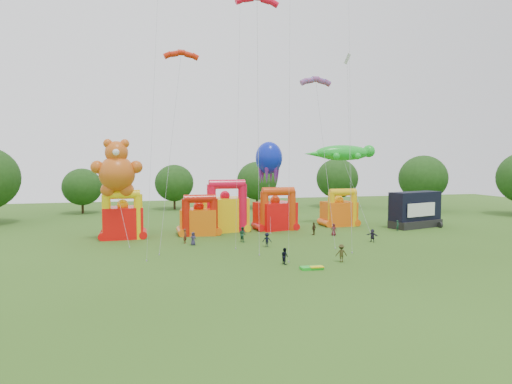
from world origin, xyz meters
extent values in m
plane|color=#305517|center=(0.00, 0.00, 0.00)|extent=(160.00, 160.00, 0.00)
cylinder|color=#352314|center=(38.36, 44.27, 1.86)|extent=(0.44, 0.44, 3.72)
ellipsoid|color=#1B3F13|center=(38.36, 44.27, 6.41)|extent=(9.30, 9.30, 8.89)
cylinder|color=#352314|center=(25.17, 55.11, 1.75)|extent=(0.44, 0.44, 3.51)
ellipsoid|color=#1B3F13|center=(25.17, 55.11, 6.04)|extent=(8.77, 8.78, 8.39)
cylinder|color=#352314|center=(8.19, 56.99, 1.65)|extent=(0.44, 0.44, 3.30)
ellipsoid|color=#1B3F13|center=(8.19, 56.99, 5.68)|extent=(8.25, 8.25, 7.88)
cylinder|color=#352314|center=(-8.48, 58.97, 1.55)|extent=(0.44, 0.44, 3.09)
ellipsoid|color=#1B3F13|center=(-8.48, 58.97, 5.32)|extent=(7.73, 7.72, 7.38)
cylinder|color=#352314|center=(-25.58, 56.01, 1.44)|extent=(0.44, 0.44, 2.88)
ellipsoid|color=#1B3F13|center=(-25.58, 56.01, 4.96)|extent=(7.20, 7.20, 6.88)
cube|color=red|center=(-17.35, 26.32, 1.98)|extent=(5.00, 4.06, 3.96)
cylinder|color=yellow|center=(-19.25, 24.90, 2.83)|extent=(1.07, 1.07, 5.66)
cylinder|color=yellow|center=(-15.45, 24.90, 2.83)|extent=(1.07, 1.07, 5.66)
cylinder|color=yellow|center=(-17.35, 24.90, 5.66)|extent=(4.34, 1.13, 1.13)
sphere|color=yellow|center=(-17.35, 26.32, 4.26)|extent=(1.40, 1.40, 1.40)
cube|color=orange|center=(-7.67, 26.75, 1.71)|extent=(5.28, 4.51, 3.42)
cylinder|color=red|center=(-9.50, 25.39, 2.45)|extent=(1.03, 1.03, 4.89)
cylinder|color=red|center=(-5.83, 25.39, 2.45)|extent=(1.03, 1.03, 4.89)
cylinder|color=red|center=(-7.67, 25.39, 4.89)|extent=(4.18, 1.09, 1.09)
sphere|color=red|center=(-7.67, 26.75, 3.72)|extent=(1.40, 1.40, 1.40)
cube|color=yellow|center=(-3.70, 28.95, 2.32)|extent=(6.44, 5.64, 4.64)
cylinder|color=red|center=(-5.85, 27.35, 3.31)|extent=(1.21, 1.21, 6.62)
cylinder|color=red|center=(-1.54, 27.35, 3.31)|extent=(1.21, 1.21, 6.62)
cylinder|color=red|center=(-3.70, 27.35, 6.62)|extent=(4.91, 1.28, 1.28)
sphere|color=red|center=(-3.70, 28.95, 4.94)|extent=(1.40, 1.40, 1.40)
cube|color=red|center=(3.54, 28.62, 1.94)|extent=(6.02, 5.29, 3.88)
cylinder|color=red|center=(1.54, 27.13, 2.77)|extent=(1.13, 1.13, 5.54)
cylinder|color=red|center=(5.54, 27.13, 2.77)|extent=(1.13, 1.13, 5.54)
cylinder|color=red|center=(3.54, 27.13, 5.54)|extent=(4.57, 1.19, 1.19)
sphere|color=red|center=(3.54, 28.62, 4.18)|extent=(1.40, 1.40, 1.40)
cube|color=#FF5F0D|center=(13.99, 29.84, 1.80)|extent=(4.81, 3.95, 3.60)
cylinder|color=#FEB90D|center=(12.20, 28.51, 2.57)|extent=(1.01, 1.01, 5.15)
cylinder|color=#FEB90D|center=(15.78, 28.51, 2.57)|extent=(1.01, 1.01, 5.15)
cylinder|color=#FEB90D|center=(13.99, 28.51, 5.15)|extent=(4.09, 1.06, 1.06)
sphere|color=#FEB90D|center=(13.99, 29.84, 3.90)|extent=(1.40, 1.40, 1.40)
cube|color=black|center=(24.12, 25.16, 0.55)|extent=(8.81, 5.28, 1.10)
cube|color=black|center=(24.12, 25.36, 3.17)|extent=(8.70, 4.89, 4.14)
cube|color=white|center=(24.12, 23.76, 2.76)|extent=(5.51, 1.66, 1.95)
cylinder|color=black|center=(20.81, 23.92, 0.40)|extent=(0.30, 0.90, 0.90)
cylinder|color=black|center=(27.43, 23.92, 0.40)|extent=(0.30, 0.90, 0.90)
sphere|color=#CB5716|center=(-17.91, 24.80, 8.26)|extent=(4.37, 4.37, 4.37)
sphere|color=#CB5716|center=(-17.91, 24.80, 10.84)|extent=(2.78, 2.78, 2.78)
sphere|color=#CB5716|center=(-18.90, 24.80, 11.93)|extent=(1.09, 1.09, 1.09)
sphere|color=#CB5716|center=(-16.91, 24.80, 11.93)|extent=(1.09, 1.09, 1.09)
sphere|color=#CB5716|center=(-20.19, 24.80, 9.05)|extent=(1.59, 1.59, 1.59)
sphere|color=#CB5716|center=(-15.62, 24.80, 9.05)|extent=(1.59, 1.59, 1.59)
sphere|color=#CB5716|center=(-19.00, 24.80, 6.27)|extent=(1.79, 1.79, 1.79)
sphere|color=#CB5716|center=(-16.81, 24.80, 6.27)|extent=(1.79, 1.79, 1.79)
sphere|color=white|center=(-17.91, 23.45, 10.84)|extent=(0.80, 0.80, 0.80)
ellipsoid|color=green|center=(15.41, 31.65, 11.04)|extent=(9.03, 2.82, 2.40)
sphere|color=green|center=(19.82, 31.65, 11.30)|extent=(1.94, 1.94, 1.94)
cone|color=green|center=(10.83, 31.65, 10.86)|extent=(3.53, 1.41, 1.41)
sphere|color=green|center=(17.18, 33.06, 10.51)|extent=(1.06, 1.06, 1.06)
sphere|color=green|center=(17.18, 30.24, 10.51)|extent=(1.06, 1.06, 1.06)
sphere|color=green|center=(13.65, 33.06, 10.51)|extent=(1.06, 1.06, 1.06)
sphere|color=green|center=(13.65, 30.24, 10.51)|extent=(1.06, 1.06, 1.06)
ellipsoid|color=#0C1EB5|center=(2.76, 29.17, 10.21)|extent=(3.85, 3.85, 4.62)
cone|color=#591E8C|center=(4.01, 29.17, 8.10)|extent=(0.87, 0.87, 3.08)
cone|color=#591E8C|center=(3.38, 30.25, 8.10)|extent=(0.87, 0.87, 3.08)
cone|color=#591E8C|center=(2.13, 30.25, 8.10)|extent=(0.87, 0.87, 3.08)
cone|color=#591E8C|center=(1.51, 29.17, 8.10)|extent=(0.87, 0.87, 3.08)
cone|color=#591E8C|center=(2.13, 28.09, 8.10)|extent=(0.87, 0.87, 3.08)
cone|color=#591E8C|center=(3.38, 28.09, 8.10)|extent=(0.87, 0.87, 3.08)
cube|color=silver|center=(8.59, 16.28, 21.74)|extent=(1.02, 1.02, 1.10)
cube|color=green|center=(-0.21, 4.65, 0.12)|extent=(2.04, 1.07, 0.24)
cube|color=yellow|center=(0.19, 4.35, 0.26)|extent=(1.22, 0.64, 0.10)
imported|color=#2F2A47|center=(-9.29, 19.07, 0.77)|extent=(0.88, 0.73, 1.54)
imported|color=#562618|center=(-10.08, 20.46, 0.87)|extent=(0.60, 0.74, 1.74)
imported|color=#1C472F|center=(-3.25, 19.73, 0.93)|extent=(1.05, 1.13, 1.85)
imported|color=black|center=(-1.25, 15.90, 0.81)|extent=(1.18, 0.92, 1.61)
imported|color=#3F2D19|center=(7.05, 22.45, 0.85)|extent=(1.03, 0.95, 1.69)
imported|color=#252036|center=(11.96, 15.76, 0.79)|extent=(1.28, 1.42, 1.57)
imported|color=#53171F|center=(9.32, 21.18, 0.80)|extent=(0.92, 0.77, 1.61)
imported|color=#153627|center=(19.67, 22.70, 0.76)|extent=(0.66, 0.63, 1.52)
imported|color=black|center=(-1.96, 7.14, 0.79)|extent=(0.76, 0.89, 1.58)
imported|color=#363215|center=(3.65, 6.64, 0.87)|extent=(1.23, 0.84, 1.75)
camera|label=1|loc=(-15.22, -33.65, 9.89)|focal=32.00mm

